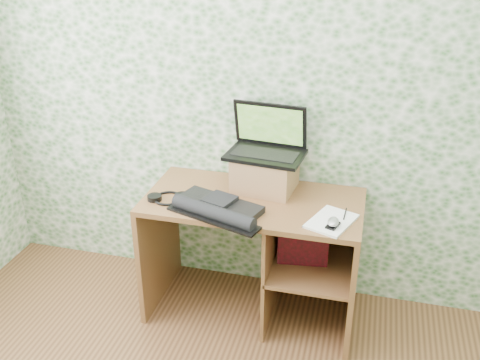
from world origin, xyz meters
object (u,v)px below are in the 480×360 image
(desk, at_px, (267,240))
(riser, at_px, (265,173))
(notepad, at_px, (331,221))
(keyboard, at_px, (217,208))
(laptop, at_px, (267,143))

(desk, distance_m, riser, 0.39)
(desk, bearing_deg, notepad, -25.58)
(desk, height_order, keyboard, keyboard)
(notepad, bearing_deg, keyboard, -154.63)
(riser, distance_m, notepad, 0.51)
(riser, bearing_deg, laptop, 90.00)
(notepad, bearing_deg, laptop, 161.49)
(riser, bearing_deg, keyboard, -118.48)
(riser, xyz_separation_m, keyboard, (-0.18, -0.34, -0.07))
(desk, relative_size, keyboard, 2.24)
(riser, bearing_deg, desk, -68.19)
(keyboard, xyz_separation_m, notepad, (0.59, 0.05, -0.02))
(desk, bearing_deg, keyboard, -135.91)
(laptop, distance_m, notepad, 0.59)
(keyboard, bearing_deg, laptop, 82.81)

